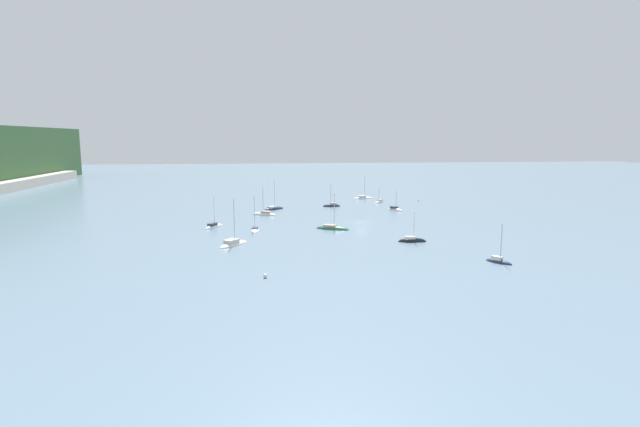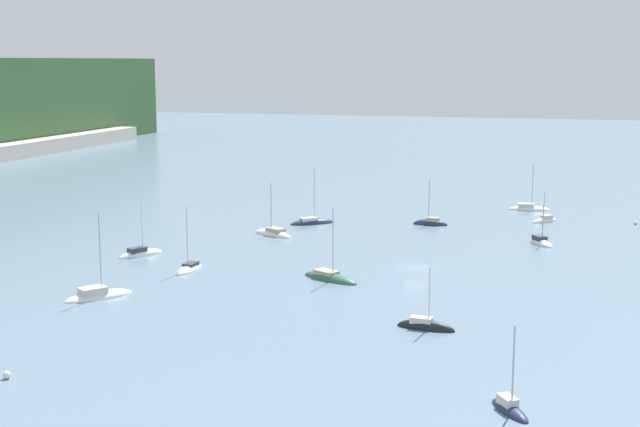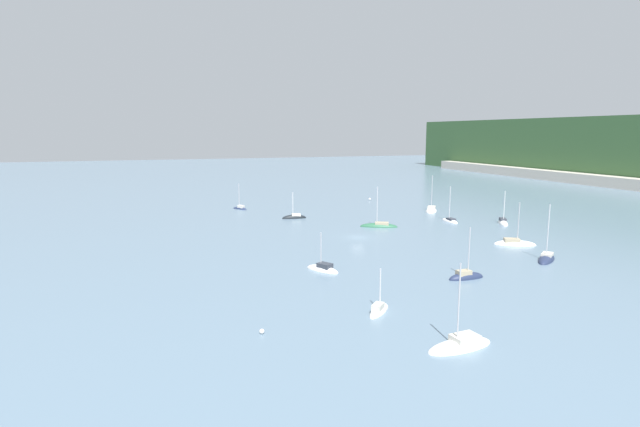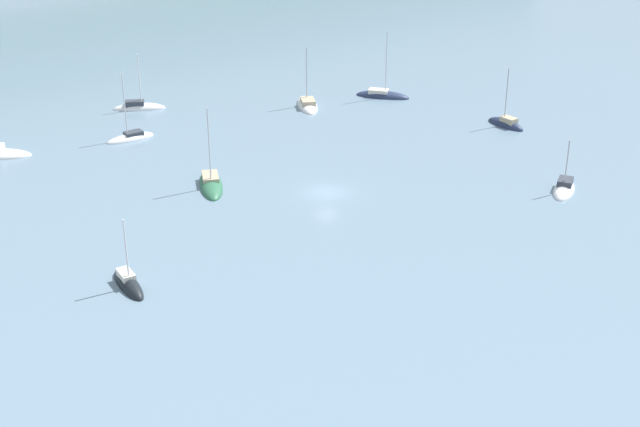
{
  "view_description": "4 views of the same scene",
  "coord_description": "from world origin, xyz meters",
  "px_view_note": "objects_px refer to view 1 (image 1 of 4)",
  "views": [
    {
      "loc": [
        -120.82,
        25.67,
        20.85
      ],
      "look_at": [
        4.67,
        9.78,
        1.73
      ],
      "focal_mm": 28.0,
      "sensor_mm": 36.0,
      "label": 1
    },
    {
      "loc": [
        -106.03,
        -18.58,
        25.26
      ],
      "look_at": [
        15.93,
        16.86,
        3.43
      ],
      "focal_mm": 50.0,
      "sensor_mm": 36.0,
      "label": 2
    },
    {
      "loc": [
        85.51,
        -38.11,
        19.86
      ],
      "look_at": [
        -6.45,
        -5.46,
        3.94
      ],
      "focal_mm": 28.0,
      "sensor_mm": 36.0,
      "label": 3
    },
    {
      "loc": [
        -50.51,
        -65.34,
        35.8
      ],
      "look_at": [
        -5.18,
        -5.7,
        1.19
      ],
      "focal_mm": 50.0,
      "sensor_mm": 36.0,
      "label": 4
    }
  ],
  "objects_px": {
    "sailboat_5": "(395,210)",
    "sailboat_8": "(233,244)",
    "sailboat_1": "(363,198)",
    "sailboat_11": "(412,241)",
    "sailboat_9": "(214,227)",
    "sailboat_10": "(332,229)",
    "mooring_buoy_0": "(418,200)",
    "sailboat_0": "(274,209)",
    "mooring_buoy_1": "(265,276)",
    "sailboat_3": "(265,215)",
    "sailboat_7": "(380,202)",
    "sailboat_4": "(332,206)",
    "sailboat_6": "(255,231)",
    "sailboat_2": "(499,262)"
  },
  "relations": [
    {
      "from": "sailboat_2",
      "to": "sailboat_10",
      "type": "relative_size",
      "value": 0.77
    },
    {
      "from": "sailboat_3",
      "to": "mooring_buoy_1",
      "type": "height_order",
      "value": "sailboat_3"
    },
    {
      "from": "sailboat_2",
      "to": "sailboat_4",
      "type": "bearing_deg",
      "value": 159.71
    },
    {
      "from": "sailboat_5",
      "to": "mooring_buoy_1",
      "type": "bearing_deg",
      "value": -61.02
    },
    {
      "from": "sailboat_7",
      "to": "mooring_buoy_1",
      "type": "height_order",
      "value": "sailboat_7"
    },
    {
      "from": "sailboat_4",
      "to": "sailboat_7",
      "type": "bearing_deg",
      "value": -156.0
    },
    {
      "from": "sailboat_3",
      "to": "sailboat_10",
      "type": "xyz_separation_m",
      "value": [
        -23.61,
        -15.26,
        -0.01
      ]
    },
    {
      "from": "sailboat_3",
      "to": "sailboat_5",
      "type": "xyz_separation_m",
      "value": [
        4.28,
        -38.05,
        0.01
      ]
    },
    {
      "from": "sailboat_3",
      "to": "sailboat_11",
      "type": "height_order",
      "value": "sailboat_3"
    },
    {
      "from": "sailboat_5",
      "to": "mooring_buoy_1",
      "type": "distance_m",
      "value": 77.42
    },
    {
      "from": "mooring_buoy_1",
      "to": "sailboat_4",
      "type": "bearing_deg",
      "value": -15.73
    },
    {
      "from": "sailboat_1",
      "to": "sailboat_11",
      "type": "bearing_deg",
      "value": -99.93
    },
    {
      "from": "sailboat_1",
      "to": "sailboat_2",
      "type": "bearing_deg",
      "value": -93.24
    },
    {
      "from": "sailboat_9",
      "to": "mooring_buoy_0",
      "type": "distance_m",
      "value": 76.36
    },
    {
      "from": "sailboat_2",
      "to": "sailboat_6",
      "type": "distance_m",
      "value": 53.54
    },
    {
      "from": "sailboat_0",
      "to": "sailboat_9",
      "type": "xyz_separation_m",
      "value": [
        -28.36,
        15.03,
        0.02
      ]
    },
    {
      "from": "sailboat_7",
      "to": "mooring_buoy_1",
      "type": "xyz_separation_m",
      "value": [
        -84.96,
        38.79,
        0.22
      ]
    },
    {
      "from": "sailboat_5",
      "to": "mooring_buoy_0",
      "type": "xyz_separation_m",
      "value": [
        19.69,
        -13.56,
        0.15
      ]
    },
    {
      "from": "sailboat_0",
      "to": "sailboat_9",
      "type": "height_order",
      "value": "sailboat_0"
    },
    {
      "from": "sailboat_5",
      "to": "sailboat_1",
      "type": "bearing_deg",
      "value": 155.49
    },
    {
      "from": "sailboat_4",
      "to": "sailboat_3",
      "type": "bearing_deg",
      "value": 34.92
    },
    {
      "from": "sailboat_1",
      "to": "sailboat_3",
      "type": "relative_size",
      "value": 1.05
    },
    {
      "from": "sailboat_1",
      "to": "sailboat_5",
      "type": "bearing_deg",
      "value": -89.23
    },
    {
      "from": "sailboat_9",
      "to": "sailboat_10",
      "type": "bearing_deg",
      "value": -71.61
    },
    {
      "from": "sailboat_7",
      "to": "sailboat_8",
      "type": "relative_size",
      "value": 0.57
    },
    {
      "from": "sailboat_5",
      "to": "sailboat_11",
      "type": "distance_m",
      "value": 44.92
    },
    {
      "from": "sailboat_10",
      "to": "mooring_buoy_1",
      "type": "height_order",
      "value": "sailboat_10"
    },
    {
      "from": "sailboat_3",
      "to": "sailboat_7",
      "type": "relative_size",
      "value": 1.52
    },
    {
      "from": "sailboat_10",
      "to": "sailboat_5",
      "type": "bearing_deg",
      "value": 77.16
    },
    {
      "from": "sailboat_1",
      "to": "sailboat_3",
      "type": "bearing_deg",
      "value": -141.82
    },
    {
      "from": "sailboat_7",
      "to": "mooring_buoy_0",
      "type": "distance_m",
      "value": 13.83
    },
    {
      "from": "sailboat_10",
      "to": "mooring_buoy_0",
      "type": "distance_m",
      "value": 59.88
    },
    {
      "from": "sailboat_2",
      "to": "sailboat_7",
      "type": "distance_m",
      "value": 80.6
    },
    {
      "from": "sailboat_7",
      "to": "mooring_buoy_0",
      "type": "relative_size",
      "value": 10.97
    },
    {
      "from": "sailboat_8",
      "to": "sailboat_11",
      "type": "distance_m",
      "value": 36.0
    },
    {
      "from": "sailboat_6",
      "to": "mooring_buoy_0",
      "type": "xyz_separation_m",
      "value": [
        47.86,
        -54.17,
        0.17
      ]
    },
    {
      "from": "sailboat_6",
      "to": "sailboat_9",
      "type": "relative_size",
      "value": 1.07
    },
    {
      "from": "sailboat_8",
      "to": "sailboat_9",
      "type": "height_order",
      "value": "sailboat_8"
    },
    {
      "from": "sailboat_4",
      "to": "sailboat_2",
      "type": "bearing_deg",
      "value": 103.37
    },
    {
      "from": "sailboat_1",
      "to": "sailboat_11",
      "type": "relative_size",
      "value": 1.27
    },
    {
      "from": "sailboat_7",
      "to": "sailboat_11",
      "type": "bearing_deg",
      "value": 37.07
    },
    {
      "from": "sailboat_3",
      "to": "sailboat_4",
      "type": "relative_size",
      "value": 1.06
    },
    {
      "from": "sailboat_1",
      "to": "sailboat_6",
      "type": "height_order",
      "value": "sailboat_1"
    },
    {
      "from": "sailboat_6",
      "to": "sailboat_11",
      "type": "xyz_separation_m",
      "value": [
        -15.87,
        -31.77,
        0.0
      ]
    },
    {
      "from": "sailboat_10",
      "to": "mooring_buoy_1",
      "type": "distance_m",
      "value": 42.22
    },
    {
      "from": "sailboat_3",
      "to": "sailboat_4",
      "type": "bearing_deg",
      "value": -116.81
    },
    {
      "from": "sailboat_4",
      "to": "mooring_buoy_1",
      "type": "bearing_deg",
      "value": 74.05
    },
    {
      "from": "sailboat_5",
      "to": "sailboat_8",
      "type": "bearing_deg",
      "value": -77.28
    },
    {
      "from": "sailboat_0",
      "to": "sailboat_6",
      "type": "height_order",
      "value": "sailboat_0"
    },
    {
      "from": "sailboat_3",
      "to": "sailboat_9",
      "type": "relative_size",
      "value": 1.06
    }
  ]
}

